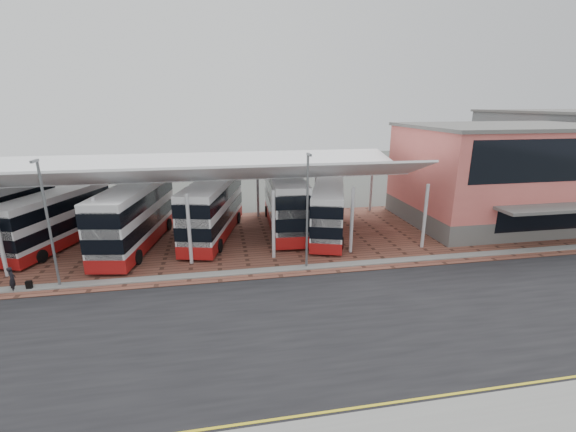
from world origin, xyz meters
name	(u,v)px	position (x,y,z in m)	size (l,w,h in m)	color
ground	(296,318)	(0.00, 0.00, 0.00)	(140.00, 140.00, 0.00)	#494B46
road	(300,328)	(0.00, -1.00, 0.01)	(120.00, 14.00, 0.02)	black
forecourt	(289,236)	(2.00, 13.00, 0.03)	(72.00, 16.00, 0.06)	brown
north_kerb	(279,270)	(0.00, 6.20, 0.07)	(120.00, 0.80, 0.14)	slate
yellow_line_near	(334,417)	(0.00, -7.00, 0.03)	(120.00, 0.12, 0.01)	gold
yellow_line_far	(332,411)	(0.00, -6.70, 0.03)	(120.00, 0.12, 0.01)	gold
canopy	(191,172)	(-6.00, 13.94, 5.80)	(37.00, 11.63, 7.07)	silver
terminal	(504,174)	(23.00, 13.92, 4.66)	(18.40, 14.40, 9.25)	#605E5B
lamp_west	(48,221)	(-14.00, 6.27, 4.36)	(0.16, 0.90, 8.07)	slate
lamp_east	(307,208)	(2.00, 6.27, 4.36)	(0.16, 0.90, 8.07)	slate
bus_1	(57,220)	(-16.65, 14.10, 2.23)	(5.87, 10.80, 4.37)	silver
bus_2	(135,216)	(-10.44, 12.93, 2.52)	(4.71, 12.29, 4.94)	silver
bus_3	(213,209)	(-4.37, 14.21, 2.48)	(5.50, 12.13, 4.87)	silver
bus_4	(285,202)	(2.00, 15.27, 2.54)	(3.53, 12.26, 5.00)	silver
bus_5	(328,210)	(5.41, 12.87, 2.25)	(5.59, 10.93, 4.40)	silver
pedestrian	(12,279)	(-16.45, 6.00, 0.86)	(0.58, 0.38, 1.59)	black
suitcase	(29,285)	(-15.64, 6.08, 0.34)	(0.33, 0.24, 0.57)	black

